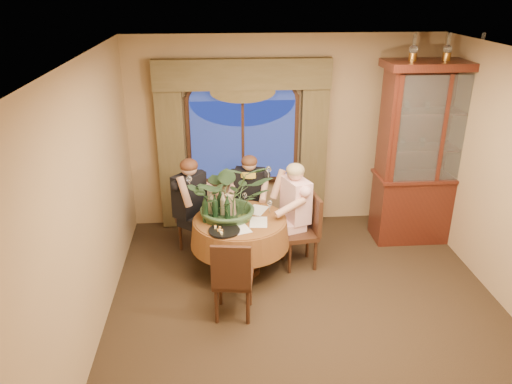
{
  "coord_description": "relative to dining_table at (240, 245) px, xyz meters",
  "views": [
    {
      "loc": [
        -0.95,
        -4.51,
        3.46
      ],
      "look_at": [
        -0.52,
        1.02,
        1.1
      ],
      "focal_mm": 35.0,
      "sensor_mm": 36.0,
      "label": 1
    }
  ],
  "objects": [
    {
      "name": "wine_glass_person_pink",
      "position": [
        0.38,
        0.14,
        0.46
      ],
      "size": [
        0.07,
        0.07,
        0.18
      ],
      "primitive_type": null,
      "color": "silver",
      "rests_on": "dining_table"
    },
    {
      "name": "person_pink",
      "position": [
        0.73,
        0.26,
        0.31
      ],
      "size": [
        0.59,
        0.61,
        1.36
      ],
      "primitive_type": null,
      "rotation": [
        0.0,
        0.0,
        -4.37
      ],
      "color": "beige",
      "rests_on": "floor"
    },
    {
      "name": "oil_lamp_center",
      "position": [
        2.68,
        0.73,
        2.31
      ],
      "size": [
        0.11,
        0.11,
        0.34
      ],
      "primitive_type": null,
      "color": "#A5722D",
      "rests_on": "china_cabinet"
    },
    {
      "name": "oil_lamp_left",
      "position": [
        2.24,
        0.73,
        2.31
      ],
      "size": [
        0.11,
        0.11,
        0.34
      ],
      "primitive_type": null,
      "color": "#A5722D",
      "rests_on": "china_cabinet"
    },
    {
      "name": "drapery_left",
      "position": [
        -0.91,
        1.36,
        0.8
      ],
      "size": [
        0.38,
        0.14,
        2.32
      ],
      "primitive_type": "cube",
      "color": "#483E22",
      "rests_on": "floor"
    },
    {
      "name": "wine_bottle_5",
      "position": [
        -0.3,
        -0.01,
        0.54
      ],
      "size": [
        0.07,
        0.07,
        0.33
      ],
      "primitive_type": "cylinder",
      "color": "black",
      "rests_on": "dining_table"
    },
    {
      "name": "tasting_paper_2",
      "position": [
        -0.02,
        -0.27,
        0.38
      ],
      "size": [
        0.3,
        0.35,
        0.0
      ],
      "primitive_type": "cube",
      "rotation": [
        0.0,
        0.0,
        0.34
      ],
      "color": "white",
      "rests_on": "dining_table"
    },
    {
      "name": "wine_glass_person_back",
      "position": [
        -0.31,
        0.26,
        0.46
      ],
      "size": [
        0.07,
        0.07,
        0.18
      ],
      "primitive_type": null,
      "color": "silver",
      "rests_on": "dining_table"
    },
    {
      "name": "ceiling",
      "position": [
        0.72,
        -1.02,
        2.42
      ],
      "size": [
        5.0,
        5.0,
        0.0
      ],
      "primitive_type": "plane",
      "rotation": [
        3.14,
        0.0,
        0.0
      ],
      "color": "white",
      "rests_on": "wall_back"
    },
    {
      "name": "wine_bottle_0",
      "position": [
        -0.2,
        0.06,
        0.54
      ],
      "size": [
        0.07,
        0.07,
        0.33
      ],
      "primitive_type": "cylinder",
      "color": "tan",
      "rests_on": "dining_table"
    },
    {
      "name": "window",
      "position": [
        0.12,
        1.41,
        0.92
      ],
      "size": [
        1.62,
        0.1,
        1.32
      ],
      "primitive_type": null,
      "color": "navy",
      "rests_on": "wall_back"
    },
    {
      "name": "drapery_right",
      "position": [
        1.15,
        1.36,
        0.8
      ],
      "size": [
        0.38,
        0.14,
        2.32
      ],
      "primitive_type": "cube",
      "color": "#483E22",
      "rests_on": "floor"
    },
    {
      "name": "wine_bottle_2",
      "position": [
        -0.15,
        -0.06,
        0.54
      ],
      "size": [
        0.07,
        0.07,
        0.33
      ],
      "primitive_type": "cylinder",
      "color": "black",
      "rests_on": "dining_table"
    },
    {
      "name": "centerpiece_plant",
      "position": [
        -0.1,
        0.09,
        1.02
      ],
      "size": [
        1.03,
        1.14,
        0.89
      ],
      "primitive_type": "imported",
      "color": "#32532F",
      "rests_on": "dining_table"
    },
    {
      "name": "olive_bowl",
      "position": [
        0.05,
        -0.06,
        0.4
      ],
      "size": [
        0.17,
        0.17,
        0.05
      ],
      "primitive_type": "imported",
      "color": "#445126",
      "rests_on": "dining_table"
    },
    {
      "name": "chair_back",
      "position": [
        -0.55,
        0.6,
        0.1
      ],
      "size": [
        0.59,
        0.59,
        0.96
      ],
      "primitive_type": "cube",
      "rotation": [
        0.0,
        0.0,
        -2.39
      ],
      "color": "black",
      "rests_on": "floor"
    },
    {
      "name": "wine_bottle_3",
      "position": [
        -0.24,
        0.13,
        0.54
      ],
      "size": [
        0.07,
        0.07,
        0.33
      ],
      "primitive_type": "cylinder",
      "color": "black",
      "rests_on": "dining_table"
    },
    {
      "name": "cheese_platter",
      "position": [
        -0.2,
        -0.33,
        0.39
      ],
      "size": [
        0.37,
        0.37,
        0.02
      ],
      "primitive_type": "cylinder",
      "color": "black",
      "rests_on": "dining_table"
    },
    {
      "name": "wall_back",
      "position": [
        0.72,
        1.48,
        1.02
      ],
      "size": [
        4.5,
        0.0,
        4.5
      ],
      "primitive_type": "plane",
      "rotation": [
        1.57,
        0.0,
        0.0
      ],
      "color": "#997D58",
      "rests_on": "ground"
    },
    {
      "name": "china_cabinet",
      "position": [
        2.68,
        0.73,
        0.88
      ],
      "size": [
        1.55,
        0.61,
        2.52
      ],
      "primitive_type": "cube",
      "color": "#381610",
      "rests_on": "floor"
    },
    {
      "name": "chair_back_right",
      "position": [
        0.09,
        0.78,
        0.1
      ],
      "size": [
        0.47,
        0.47,
        0.96
      ],
      "primitive_type": "cube",
      "rotation": [
        0.0,
        0.0,
        -3.26
      ],
      "color": "black",
      "rests_on": "floor"
    },
    {
      "name": "wine_glass_person_scarf",
      "position": [
        0.08,
        0.4,
        0.46
      ],
      "size": [
        0.07,
        0.07,
        0.18
      ],
      "primitive_type": null,
      "color": "silver",
      "rests_on": "dining_table"
    },
    {
      "name": "person_scarf",
      "position": [
        0.18,
        0.83,
        0.27
      ],
      "size": [
        0.54,
        0.51,
        1.29
      ],
      "primitive_type": null,
      "rotation": [
        0.0,
        0.0,
        -3.35
      ],
      "color": "black",
      "rests_on": "floor"
    },
    {
      "name": "wine_bottle_4",
      "position": [
        -0.42,
        -0.05,
        0.54
      ],
      "size": [
        0.07,
        0.07,
        0.33
      ],
      "primitive_type": "cylinder",
      "color": "black",
      "rests_on": "dining_table"
    },
    {
      "name": "person_back",
      "position": [
        -0.64,
        0.53,
        0.31
      ],
      "size": [
        0.66,
        0.66,
        1.37
      ],
      "primitive_type": null,
      "rotation": [
        0.0,
        0.0,
        -2.27
      ],
      "color": "black",
      "rests_on": "floor"
    },
    {
      "name": "chair_front_left",
      "position": [
        -0.12,
        -0.89,
        0.1
      ],
      "size": [
        0.47,
        0.47,
        0.96
      ],
      "primitive_type": "cube",
      "rotation": [
        0.0,
        0.0,
        -0.13
      ],
      "color": "black",
      "rests_on": "floor"
    },
    {
      "name": "chair_right",
      "position": [
        0.77,
        0.1,
        0.1
      ],
      "size": [
        0.47,
        0.47,
        0.96
      ],
      "primitive_type": "cube",
      "rotation": [
        0.0,
        0.0,
        -4.58
      ],
      "color": "black",
      "rests_on": "floor"
    },
    {
      "name": "oil_lamp_right",
      "position": [
        3.12,
        0.73,
        2.31
      ],
      "size": [
        0.11,
        0.11,
        0.34
      ],
      "primitive_type": null,
      "color": "#A5722D",
      "rests_on": "china_cabinet"
    },
    {
      "name": "arched_transom",
      "position": [
        0.12,
        1.41,
        1.71
      ],
      "size": [
        1.6,
        0.06,
        0.44
      ],
      "primitive_type": null,
      "color": "navy",
      "rests_on": "wall_back"
    },
    {
      "name": "stoneware_vase",
      "position": [
        -0.11,
        0.09,
        0.52
      ],
      "size": [
        0.16,
        0.16,
        0.29
      ],
      "primitive_type": null,
      "color": "tan",
      "rests_on": "dining_table"
    },
    {
      "name": "dining_table",
      "position": [
        0.0,
        0.0,
        0.0
      ],
      "size": [
        1.62,
        1.62,
        0.75
      ],
      "primitive_type": "cylinder",
      "rotation": [
        0.0,
        0.0,
        0.39
      ],
      "color": "maroon",
      "rests_on": "floor"
    },
    {
      "name": "wine_bottle_1",
      "position": [
        -0.35,
        0.11,
        0.54
      ],
      "size": [
        0.07,
        0.07,
        0.33
      ],
      "primitive_type": "cylinder",
      "color": "tan",
      "rests_on": "dining_table"
    },
    {
      "name": "tasting_paper_0",
      "position": [
        0.22,
        -0.12,
        0.38
      ],
      "size": [
        0.24,
        0.32,
        0.0
      ],
      "primitive_type": "cube",
      "rotation": [
        0.0,
        0.0,
        -0.1
      ],
      "color": "white",
      "rests_on": "dining_table"
    },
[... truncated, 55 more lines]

